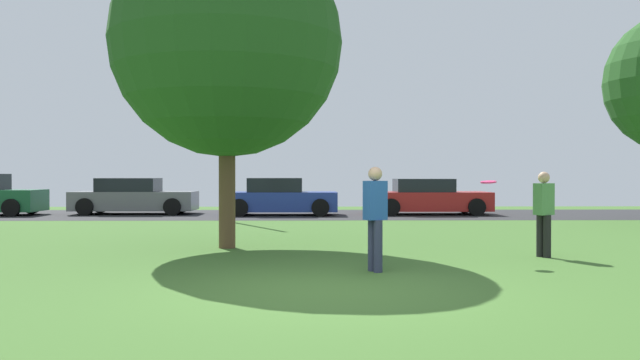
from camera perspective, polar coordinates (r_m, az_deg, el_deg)
name	(u,v)px	position (r m, az deg, el deg)	size (l,w,h in m)	color
ground_plane	(326,291)	(8.47, 0.55, -9.78)	(44.00, 44.00, 0.00)	#3D6628
road_strip	(315,214)	(24.38, -0.47, -3.05)	(44.00, 6.40, 0.01)	#28282B
maple_tree_far	(227,42)	(13.67, -8.21, 11.94)	(4.73, 4.73, 6.60)	brown
person_thrower	(544,211)	(12.47, 19.13, -2.56)	(0.39, 0.34, 1.56)	black
person_catcher	(375,214)	(10.07, 4.89, -3.01)	(0.39, 0.34, 1.63)	#2D334C
frisbee_disc	(488,182)	(11.50, 14.63, -0.17)	(0.38, 0.38, 0.05)	#EA2D6B
parked_car_grey	(134,197)	(25.61, -16.11, -1.49)	(4.57, 2.00, 1.37)	slate
parked_car_blue	(280,198)	(24.01, -3.58, -1.60)	(4.14, 1.94, 1.38)	#233893
parked_car_red	(428,198)	(24.74, 9.50, -1.57)	(4.46, 2.09, 1.35)	#B21E1E
street_lamp_post	(230,151)	(20.69, -7.90, 2.54)	(0.14, 0.14, 4.50)	#2D2D33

